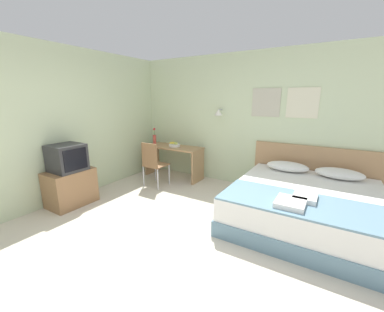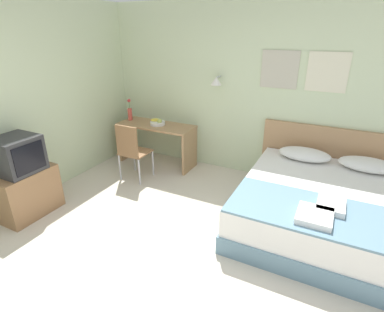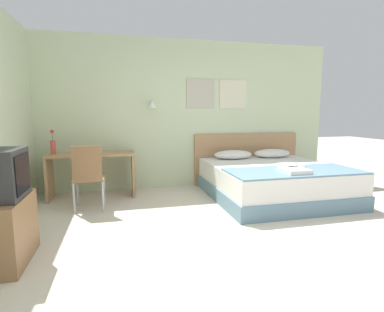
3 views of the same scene
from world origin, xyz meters
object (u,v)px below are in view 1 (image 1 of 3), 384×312
(fruit_bowl, at_px, (174,145))
(flower_vase, at_px, (155,138))
(tv_stand, at_px, (71,187))
(desk_chair, at_px, (153,162))
(folded_towel_mid_bed, at_px, (290,203))
(headboard, at_px, (313,173))
(pillow_left, at_px, (287,166))
(folded_towel_near_foot, at_px, (305,197))
(bed, at_px, (304,206))
(pillow_right, at_px, (339,174))
(television, at_px, (67,158))
(desk, at_px, (174,155))
(throw_blanket, at_px, (300,203))

(fruit_bowl, bearing_deg, flower_vase, 177.12)
(tv_stand, bearing_deg, fruit_bowl, 71.99)
(desk_chair, bearing_deg, folded_towel_mid_bed, -14.84)
(headboard, relative_size, folded_towel_mid_bed, 5.82)
(pillow_left, distance_m, folded_towel_near_foot, 1.29)
(bed, bearing_deg, pillow_right, 62.90)
(folded_towel_mid_bed, relative_size, television, 0.73)
(bed, height_order, desk, desk)
(pillow_right, bearing_deg, television, -150.89)
(television, bearing_deg, desk_chair, 64.67)
(pillow_left, relative_size, desk_chair, 0.76)
(desk, xyz_separation_m, desk_chair, (0.01, -0.72, 0.02))
(desk, xyz_separation_m, flower_vase, (-0.57, 0.03, 0.34))
(throw_blanket, height_order, desk_chair, desk_chair)
(throw_blanket, relative_size, desk_chair, 2.07)
(pillow_right, xyz_separation_m, tv_stand, (-3.87, -2.15, -0.31))
(pillow_left, bearing_deg, fruit_bowl, -178.60)
(headboard, relative_size, pillow_right, 2.96)
(throw_blanket, height_order, desk, desk)
(flower_vase, height_order, tv_stand, flower_vase)
(bed, height_order, folded_towel_near_foot, folded_towel_near_foot)
(throw_blanket, distance_m, folded_towel_mid_bed, 0.18)
(bed, relative_size, folded_towel_mid_bed, 5.68)
(tv_stand, bearing_deg, flower_vase, 87.81)
(headboard, relative_size, desk_chair, 2.27)
(headboard, xyz_separation_m, television, (-3.47, -2.43, 0.34))
(bed, distance_m, desk_chair, 2.83)
(folded_towel_near_foot, height_order, television, television)
(pillow_right, xyz_separation_m, television, (-3.86, -2.15, 0.22))
(bed, height_order, flower_vase, flower_vase)
(bed, xyz_separation_m, television, (-3.47, -1.39, 0.56))
(throw_blanket, distance_m, tv_stand, 3.57)
(pillow_right, distance_m, desk_chair, 3.31)
(bed, bearing_deg, pillow_left, 117.10)
(headboard, distance_m, folded_towel_mid_bed, 1.79)
(pillow_left, xyz_separation_m, folded_towel_near_foot, (0.42, -1.21, -0.02))
(fruit_bowl, bearing_deg, pillow_right, 1.05)
(fruit_bowl, bearing_deg, bed, -14.21)
(bed, relative_size, throw_blanket, 1.07)
(headboard, height_order, flower_vase, flower_vase)
(desk_chair, relative_size, fruit_bowl, 3.48)
(pillow_right, relative_size, fruit_bowl, 2.66)
(headboard, relative_size, folded_towel_near_foot, 5.92)
(headboard, xyz_separation_m, flower_vase, (-3.39, -0.31, 0.38))
(throw_blanket, bearing_deg, television, -167.12)
(throw_blanket, height_order, folded_towel_mid_bed, folded_towel_mid_bed)
(pillow_left, bearing_deg, pillow_right, 0.00)
(tv_stand, bearing_deg, pillow_left, 34.91)
(headboard, height_order, pillow_right, headboard)
(desk, relative_size, television, 2.73)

